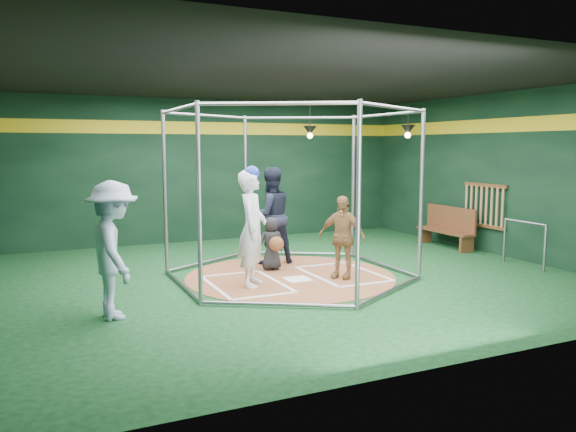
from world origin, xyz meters
name	(u,v)px	position (x,y,z in m)	size (l,w,h in m)	color
room_shell	(290,180)	(0.00, 0.01, 1.75)	(10.10, 9.10, 3.53)	#0B3314
clay_disc	(290,276)	(0.00, 0.00, 0.01)	(3.80, 3.80, 0.01)	brown
home_plate	(297,279)	(0.00, -0.30, 0.02)	(0.43, 0.43, 0.01)	white
batter_box_left	(246,284)	(-0.95, -0.25, 0.02)	(1.17, 1.77, 0.01)	white
batter_box_right	(343,274)	(0.95, -0.25, 0.02)	(1.17, 1.77, 0.01)	white
batting_cage	(290,194)	(0.00, 0.00, 1.50)	(4.05, 4.67, 3.00)	gray
bat_rack	(484,205)	(4.93, 0.40, 1.05)	(0.07, 1.25, 0.98)	brown
pendant_lamp_near	(310,131)	(2.20, 3.60, 2.74)	(0.34, 0.34, 0.90)	black
pendant_lamp_far	(408,130)	(4.00, 2.00, 2.74)	(0.34, 0.34, 0.90)	black
batter_figure	(252,227)	(-0.87, -0.37, 1.01)	(0.77, 0.85, 2.02)	silver
visitor_leopard	(342,237)	(0.78, -0.50, 0.75)	(0.87, 0.36, 1.48)	tan
catcher_figure	(272,243)	(-0.10, 0.61, 0.52)	(0.52, 0.57, 1.01)	black
umpire	(270,216)	(0.11, 1.20, 0.98)	(0.94, 0.73, 1.93)	black
bystander_blue	(113,250)	(-3.22, -1.22, 0.95)	(1.22, 0.70, 1.89)	#A1B8D5
dugout_bench	(448,227)	(4.62, 1.21, 0.49)	(0.38, 1.64, 0.96)	brown
steel_railing	(524,236)	(4.55, -1.10, 0.60)	(0.05, 1.05, 0.90)	gray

